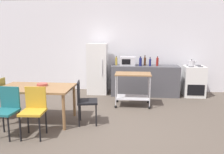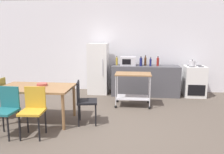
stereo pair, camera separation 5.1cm
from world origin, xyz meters
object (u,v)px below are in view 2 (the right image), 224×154
Objects in this scene: refrigerator at (98,69)px; bottle_hot_sauce at (158,62)px; chair_mustard at (33,108)px; kettle at (192,63)px; bottle_olive_oil at (150,62)px; bottle_vinegar at (117,61)px; kitchen_cart at (133,84)px; dining_table at (36,90)px; bottle_sparkling_water at (141,62)px; chair_teal at (6,108)px; stove_oven at (194,81)px; chair_black at (84,99)px; microwave at (128,61)px; bottle_soda at (145,61)px; fruit_bowl at (42,84)px.

refrigerator reaches higher than bottle_hot_sauce.
chair_mustard is 3.95m from bottle_hot_sauce.
bottle_olive_oil is at bearing 179.56° from kettle.
kitchen_cart is at bearing -66.19° from bottle_vinegar.
bottle_sparkling_water is at bearing 46.37° from dining_table.
chair_teal is 4.99m from kettle.
chair_mustard is 4.58m from kettle.
dining_table is 4.36m from kettle.
stove_oven is at bearing 3.17° from bottle_sparkling_water.
bottle_olive_oil is at bearing -167.51° from bottle_hot_sauce.
dining_table is at bearing -147.67° from stove_oven.
bottle_vinegar is 1.02m from bottle_olive_oil.
chair_black is 1.63m from kitchen_cart.
kitchen_cart is (0.98, 1.31, 0.05)m from chair_black.
chair_mustard is 0.57× the size of refrigerator.
kettle is (1.69, 1.03, 0.43)m from kitchen_cart.
bottle_sparkling_water is at bearing -36.32° from chair_black.
bottle_sparkling_water is 0.28m from bottle_olive_oil.
microwave is 1.77× the size of bottle_olive_oil.
dining_table is at bearing -137.08° from bottle_olive_oil.
bottle_soda is (2.59, 3.15, 0.51)m from chair_teal.
bottle_olive_oil reaches higher than dining_table.
kitchen_cart is 2.96× the size of bottle_soda.
bottle_sparkling_water is at bearing -10.47° from microwave.
dining_table is 1.63× the size of stove_oven.
chair_mustard is 3.25m from refrigerator.
bottle_soda reaches higher than bottle_sparkling_water.
bottle_olive_oil is at bearing 49.77° from chair_mustard.
chair_teal is 3.11× the size of bottle_hot_sauce.
bottle_olive_oil is at bearing -37.92° from bottle_soda.
fruit_bowl is (-2.13, -2.21, -0.25)m from bottle_sparkling_water.
bottle_soda reaches higher than stove_oven.
bottle_olive_oil is (1.01, -0.13, -0.01)m from bottle_vinegar.
microwave reaches higher than chair_teal.
kettle is at bearing -0.44° from bottle_olive_oil.
stove_oven is 2.92m from refrigerator.
bottle_vinegar reaches higher than bottle_olive_oil.
refrigerator is at bearing 74.53° from chair_teal.
dining_table is 0.97× the size of refrigerator.
dining_table is 3.22m from bottle_sparkling_water.
chair_teal reaches higher than fruit_bowl.
chair_black is 2.81m from bottle_olive_oil.
microwave is at bearing -175.21° from bottle_soda.
kettle reaches higher than kitchen_cart.
chair_mustard is 3.62m from bottle_sparkling_water.
bottle_olive_oil is at bearing 42.92° from dining_table.
kettle reaches higher than fruit_bowl.
chair_mustard is at bearing -111.59° from bottle_vinegar.
dining_table is 2.88m from bottle_vinegar.
stove_oven is at bearing 39.67° from kettle.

